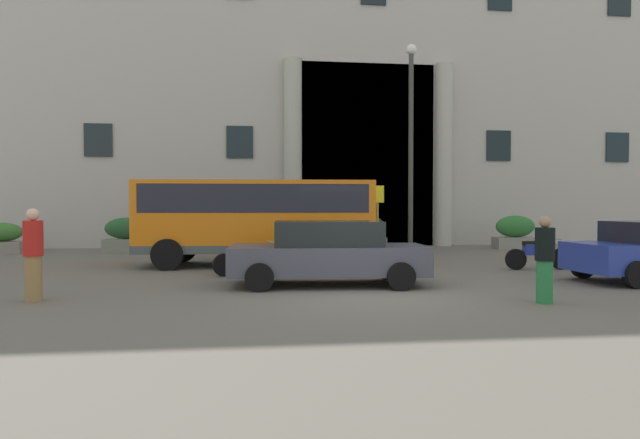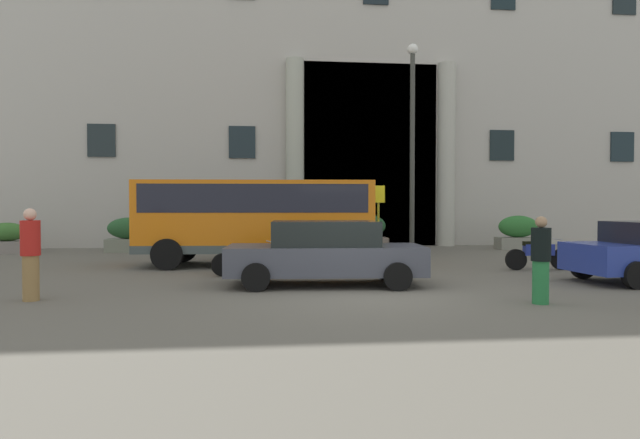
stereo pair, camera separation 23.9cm
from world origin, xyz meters
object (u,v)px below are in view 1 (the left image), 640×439
Objects in this scene: motorcycle_far_end at (537,254)px; pedestrian_man_crossing at (545,260)px; scooter_by_planter at (248,258)px; hedge_planter_far_west at (363,233)px; pedestrian_woman_with_bag at (33,254)px; orange_minibus at (257,215)px; lamppost_plaza_centre at (411,133)px; hedge_planter_east at (3,239)px; bus_stop_sign at (378,213)px; hedge_planter_far_east at (220,233)px; hedge_planter_entrance_right at (127,236)px; hedge_planter_entrance_left at (515,233)px; parked_sedan_far at (328,253)px.

motorcycle_far_end is 1.17× the size of pedestrian_man_crossing.
scooter_by_planter and motorcycle_far_end have the same top height.
pedestrian_woman_with_bag reaches higher than hedge_planter_far_west.
lamppost_plaza_centre is at bearing 32.43° from orange_minibus.
hedge_planter_far_west is 0.91× the size of motorcycle_far_end.
hedge_planter_east is 0.19× the size of lamppost_plaza_centre.
bus_stop_sign is at bearing -13.40° from hedge_planter_east.
bus_stop_sign is at bearing 157.20° from pedestrian_man_crossing.
hedge_planter_east is 0.79× the size of scooter_by_planter.
hedge_planter_far_east is at bearing 85.32° from scooter_by_planter.
hedge_planter_entrance_right reaches higher than hedge_planter_east.
hedge_planter_entrance_left reaches higher than hedge_planter_entrance_right.
lamppost_plaza_centre reaches higher than parked_sedan_far.
pedestrian_man_crossing is (9.64, -1.35, -0.08)m from pedestrian_woman_with_bag.
orange_minibus is 2.61m from scooter_by_planter.
lamppost_plaza_centre reaches higher than pedestrian_woman_with_bag.
parked_sedan_far is at bearing -60.84° from scooter_by_planter.
lamppost_plaza_centre is (4.19, 7.57, 3.84)m from parked_sedan_far.
lamppost_plaza_centre reaches higher than hedge_planter_entrance_right.
hedge_planter_entrance_right is at bearing 179.72° from hedge_planter_far_east.
pedestrian_man_crossing is at bearing -54.18° from scooter_by_planter.
lamppost_plaza_centre reaches higher than hedge_planter_far_west.
orange_minibus is 8.94m from pedestrian_man_crossing.
hedge_planter_east is 0.33× the size of parked_sedan_far.
hedge_planter_east is 12.27m from pedestrian_woman_with_bag.
lamppost_plaza_centre is (10.09, 8.98, 3.68)m from pedestrian_woman_with_bag.
hedge_planter_entrance_left is at bearing 3.61° from hedge_planter_far_west.
hedge_planter_entrance_right is at bearing 108.43° from scooter_by_planter.
pedestrian_woman_with_bag is (-5.90, -1.41, 0.15)m from parked_sedan_far.
pedestrian_woman_with_bag is at bearing -129.30° from hedge_planter_far_west.
lamppost_plaza_centre is at bearing -7.52° from hedge_planter_east.
hedge_planter_east is 14.81m from parked_sedan_far.
orange_minibus is 4.07× the size of hedge_planter_far_west.
parked_sedan_far is at bearing -66.16° from orange_minibus.
hedge_planter_entrance_right is 15.00m from motorcycle_far_end.
hedge_planter_entrance_left is 13.48m from scooter_by_planter.
motorcycle_far_end is (6.37, 2.30, -0.30)m from parked_sedan_far.
hedge_planter_entrance_left reaches higher than hedge_planter_east.
bus_stop_sign reaches higher than pedestrian_woman_with_bag.
bus_stop_sign is 0.55× the size of parked_sedan_far.
hedge_planter_far_east is 11.98m from motorcycle_far_end.
hedge_planter_entrance_left is at bearing 160.45° from pedestrian_woman_with_bag.
lamppost_plaza_centre reaches higher than orange_minibus.
hedge_planter_far_west reaches higher than hedge_planter_entrance_left.
orange_minibus reaches higher than hedge_planter_entrance_right.
parked_sedan_far is 0.58× the size of lamppost_plaza_centre.
scooter_by_planter is 8.24m from motorcycle_far_end.
hedge_planter_entrance_left is 1.01× the size of pedestrian_woman_with_bag.
hedge_planter_entrance_right is 4.57m from hedge_planter_east.
hedge_planter_far_east is at bearing 178.97° from pedestrian_man_crossing.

